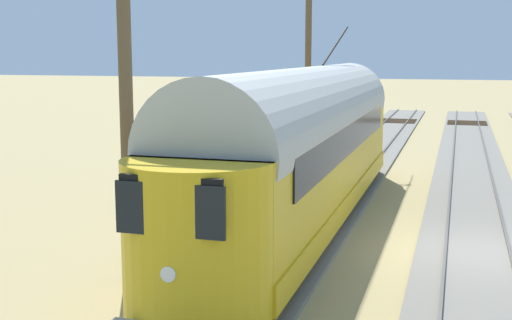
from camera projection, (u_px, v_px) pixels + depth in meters
The scene contains 6 objects.
ground_plane at pixel (477, 256), 15.81m from camera, with size 220.00×220.00×0.00m, color tan.
track_adjacent_siding at pixel (477, 250), 16.10m from camera, with size 2.80×80.00×0.18m.
track_third_siding at pixel (290, 236), 17.39m from camera, with size 2.80×80.00×0.18m.
vintage_streetcar at pixel (304, 142), 18.50m from camera, with size 2.65×18.27×5.45m.
catenary_pole_foreground at pixel (309, 67), 29.96m from camera, with size 2.70×0.28×7.79m.
catenary_pole_mid_near at pixel (129, 84), 13.68m from camera, with size 2.70×0.28×7.79m.
Camera 1 is at (0.56, 16.10, 4.68)m, focal length 47.68 mm.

